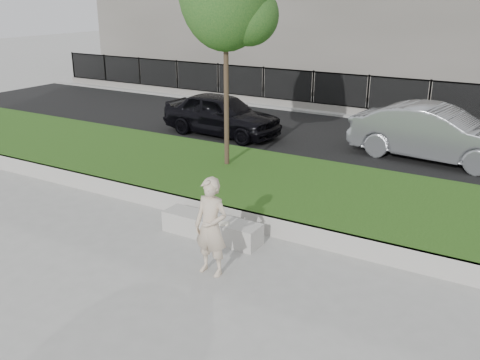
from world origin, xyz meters
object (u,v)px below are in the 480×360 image
Objects in this scene: man at (211,227)px; book at (223,224)px; stone_bench at (212,227)px; car_dark at (222,114)px; car_silver at (436,134)px.

man is 7.76× the size of book.
car_dark is (-4.00, 6.60, 0.52)m from stone_bench.
car_silver is (6.56, 0.65, 0.07)m from car_dark.
book is 0.05× the size of car_silver.
car_silver is (2.21, 7.40, 0.37)m from book.
car_dark is 0.88× the size of car_silver.
man is 9.09m from car_dark.
stone_bench is 1.20× the size of man.
car_dark is at bearing 121.22° from stone_bench.
man reaches higher than book.
book is (0.35, -0.15, 0.22)m from stone_bench.
man is 0.42× the size of car_dark.
car_dark is (-4.35, 6.75, 0.30)m from book.
man reaches higher than car_silver.
car_dark reaches higher than book.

